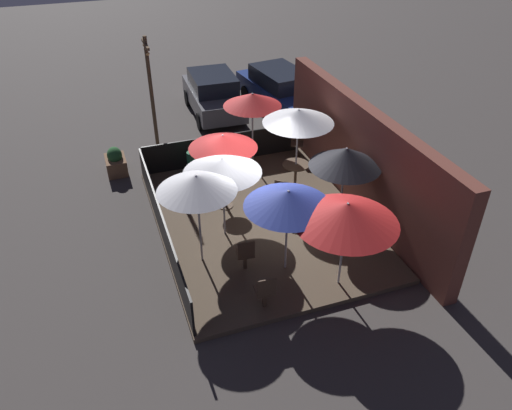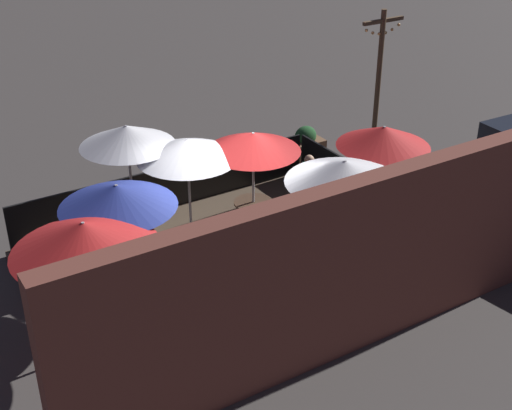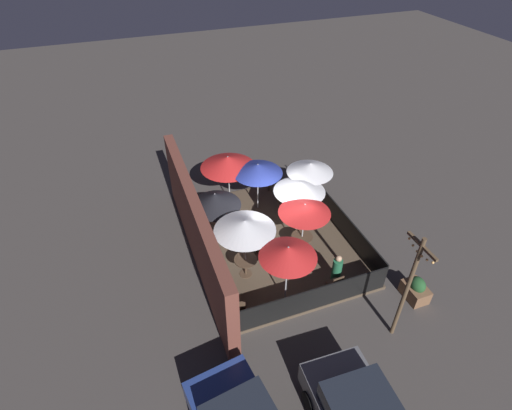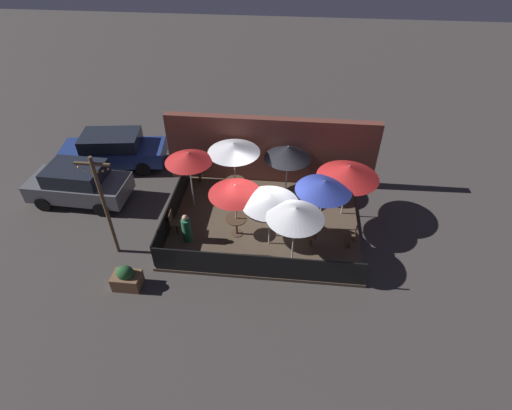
{
  "view_description": "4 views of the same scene",
  "coord_description": "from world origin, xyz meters",
  "px_view_note": "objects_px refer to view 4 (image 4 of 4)",
  "views": [
    {
      "loc": [
        10.32,
        -3.75,
        8.01
      ],
      "look_at": [
        0.53,
        -0.31,
        1.0
      ],
      "focal_mm": 35.0,
      "sensor_mm": 36.0,
      "label": 1
    },
    {
      "loc": [
        5.51,
        9.84,
        7.45
      ],
      "look_at": [
        -0.65,
        -0.12,
        1.14
      ],
      "focal_mm": 50.0,
      "sensor_mm": 36.0,
      "label": 2
    },
    {
      "loc": [
        -10.33,
        4.5,
        10.61
      ],
      "look_at": [
        0.72,
        0.46,
        1.37
      ],
      "focal_mm": 28.0,
      "sensor_mm": 36.0,
      "label": 3
    },
    {
      "loc": [
        0.83,
        -11.21,
        10.14
      ],
      "look_at": [
        -0.29,
        -0.19,
        1.11
      ],
      "focal_mm": 28.0,
      "sensor_mm": 36.0,
      "label": 4
    }
  ],
  "objects_px": {
    "patio_chair_1": "(352,237)",
    "light_post": "(104,203)",
    "patio_chair_2": "(198,172)",
    "patio_umbrella_3": "(324,186)",
    "patio_umbrella_7": "(349,172)",
    "dining_table_0": "(236,222)",
    "parked_car_1": "(113,150)",
    "patio_umbrella_5": "(188,157)",
    "parked_car_0": "(78,183)",
    "patron_0": "(187,229)",
    "patio_umbrella_0": "(235,189)",
    "patio_umbrella_4": "(288,152)",
    "patio_umbrella_6": "(296,213)",
    "planter_box": "(127,278)",
    "patio_chair_4": "(257,199)",
    "dining_table_1": "(235,184)",
    "patio_chair_3": "(174,222)",
    "patio_umbrella_2": "(270,198)",
    "patio_chair_0": "(314,235)",
    "patio_umbrella_1": "(234,148)"
  },
  "relations": [
    {
      "from": "patio_chair_1",
      "to": "light_post",
      "type": "relative_size",
      "value": 0.23
    },
    {
      "from": "patio_chair_2",
      "to": "patio_chair_1",
      "type": "bearing_deg",
      "value": -4.07
    },
    {
      "from": "patio_umbrella_3",
      "to": "patio_umbrella_7",
      "type": "height_order",
      "value": "patio_umbrella_7"
    },
    {
      "from": "dining_table_0",
      "to": "parked_car_1",
      "type": "distance_m",
      "value": 7.33
    },
    {
      "from": "patio_umbrella_5",
      "to": "parked_car_0",
      "type": "height_order",
      "value": "patio_umbrella_5"
    },
    {
      "from": "patio_umbrella_7",
      "to": "patron_0",
      "type": "relative_size",
      "value": 1.96
    },
    {
      "from": "patio_umbrella_0",
      "to": "patio_chair_2",
      "type": "xyz_separation_m",
      "value": [
        -2.05,
        3.06,
        -1.5
      ]
    },
    {
      "from": "patio_umbrella_4",
      "to": "patio_umbrella_6",
      "type": "bearing_deg",
      "value": -84.49
    },
    {
      "from": "planter_box",
      "to": "parked_car_0",
      "type": "bearing_deg",
      "value": 129.25
    },
    {
      "from": "patio_chair_4",
      "to": "patio_chair_2",
      "type": "bearing_deg",
      "value": 9.09
    },
    {
      "from": "patio_umbrella_0",
      "to": "dining_table_1",
      "type": "distance_m",
      "value": 2.73
    },
    {
      "from": "patio_umbrella_3",
      "to": "patio_chair_1",
      "type": "relative_size",
      "value": 2.38
    },
    {
      "from": "patio_chair_1",
      "to": "dining_table_0",
      "type": "bearing_deg",
      "value": 0.0
    },
    {
      "from": "patio_chair_3",
      "to": "patio_chair_4",
      "type": "height_order",
      "value": "patio_chair_3"
    },
    {
      "from": "patio_chair_1",
      "to": "patio_chair_4",
      "type": "distance_m",
      "value": 3.91
    },
    {
      "from": "patio_umbrella_6",
      "to": "patio_chair_1",
      "type": "height_order",
      "value": "patio_umbrella_6"
    },
    {
      "from": "patio_chair_3",
      "to": "patio_umbrella_2",
      "type": "bearing_deg",
      "value": -7.51
    },
    {
      "from": "patio_umbrella_5",
      "to": "patio_chair_0",
      "type": "relative_size",
      "value": 2.68
    },
    {
      "from": "patio_umbrella_5",
      "to": "dining_table_1",
      "type": "height_order",
      "value": "patio_umbrella_5"
    },
    {
      "from": "patio_umbrella_7",
      "to": "patio_chair_4",
      "type": "relative_size",
      "value": 2.47
    },
    {
      "from": "patio_chair_0",
      "to": "planter_box",
      "type": "relative_size",
      "value": 1.03
    },
    {
      "from": "patio_umbrella_4",
      "to": "patio_umbrella_5",
      "type": "height_order",
      "value": "patio_umbrella_5"
    },
    {
      "from": "dining_table_1",
      "to": "patio_umbrella_6",
      "type": "bearing_deg",
      "value": -55.29
    },
    {
      "from": "patio_umbrella_3",
      "to": "planter_box",
      "type": "relative_size",
      "value": 2.46
    },
    {
      "from": "patio_umbrella_5",
      "to": "patio_chair_0",
      "type": "distance_m",
      "value": 5.29
    },
    {
      "from": "light_post",
      "to": "patio_umbrella_1",
      "type": "bearing_deg",
      "value": 43.31
    },
    {
      "from": "patio_umbrella_5",
      "to": "planter_box",
      "type": "xyz_separation_m",
      "value": [
        -1.23,
        -4.13,
        -1.98
      ]
    },
    {
      "from": "patio_chair_1",
      "to": "patio_umbrella_6",
      "type": "bearing_deg",
      "value": 27.99
    },
    {
      "from": "dining_table_0",
      "to": "parked_car_0",
      "type": "height_order",
      "value": "parked_car_0"
    },
    {
      "from": "patio_umbrella_5",
      "to": "patio_chair_4",
      "type": "height_order",
      "value": "patio_umbrella_5"
    },
    {
      "from": "patio_umbrella_3",
      "to": "patio_umbrella_4",
      "type": "xyz_separation_m",
      "value": [
        -1.31,
        2.1,
        -0.04
      ]
    },
    {
      "from": "patio_umbrella_2",
      "to": "patio_chair_3",
      "type": "relative_size",
      "value": 2.38
    },
    {
      "from": "patio_umbrella_7",
      "to": "patio_chair_3",
      "type": "bearing_deg",
      "value": -164.37
    },
    {
      "from": "light_post",
      "to": "parked_car_1",
      "type": "relative_size",
      "value": 0.84
    },
    {
      "from": "patio_chair_1",
      "to": "parked_car_1",
      "type": "relative_size",
      "value": 0.19
    },
    {
      "from": "patio_umbrella_2",
      "to": "patio_chair_0",
      "type": "bearing_deg",
      "value": 1.97
    },
    {
      "from": "patio_umbrella_6",
      "to": "light_post",
      "type": "distance_m",
      "value": 6.08
    },
    {
      "from": "patio_umbrella_7",
      "to": "parked_car_1",
      "type": "xyz_separation_m",
      "value": [
        -9.97,
        2.5,
        -1.22
      ]
    },
    {
      "from": "patio_chair_0",
      "to": "patron_0",
      "type": "relative_size",
      "value": 0.79
    },
    {
      "from": "patio_umbrella_3",
      "to": "patio_chair_3",
      "type": "height_order",
      "value": "patio_umbrella_3"
    },
    {
      "from": "parked_car_0",
      "to": "patio_umbrella_0",
      "type": "bearing_deg",
      "value": -10.61
    },
    {
      "from": "patio_chair_4",
      "to": "light_post",
      "type": "xyz_separation_m",
      "value": [
        -4.63,
        -2.66,
        1.56
      ]
    },
    {
      "from": "patio_umbrella_1",
      "to": "patio_umbrella_5",
      "type": "xyz_separation_m",
      "value": [
        -1.54,
        -0.81,
        -0.01
      ]
    },
    {
      "from": "patio_umbrella_2",
      "to": "parked_car_1",
      "type": "distance_m",
      "value": 8.64
    },
    {
      "from": "patio_chair_0",
      "to": "planter_box",
      "type": "bearing_deg",
      "value": 28.25
    },
    {
      "from": "planter_box",
      "to": "parked_car_1",
      "type": "bearing_deg",
      "value": 113.77
    },
    {
      "from": "patio_chair_0",
      "to": "patio_umbrella_6",
      "type": "bearing_deg",
      "value": 57.54
    },
    {
      "from": "patio_umbrella_3",
      "to": "patio_umbrella_7",
      "type": "distance_m",
      "value": 1.31
    },
    {
      "from": "patio_umbrella_0",
      "to": "patio_chair_3",
      "type": "relative_size",
      "value": 2.37
    },
    {
      "from": "patio_umbrella_2",
      "to": "patio_chair_0",
      "type": "relative_size",
      "value": 2.44
    }
  ]
}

